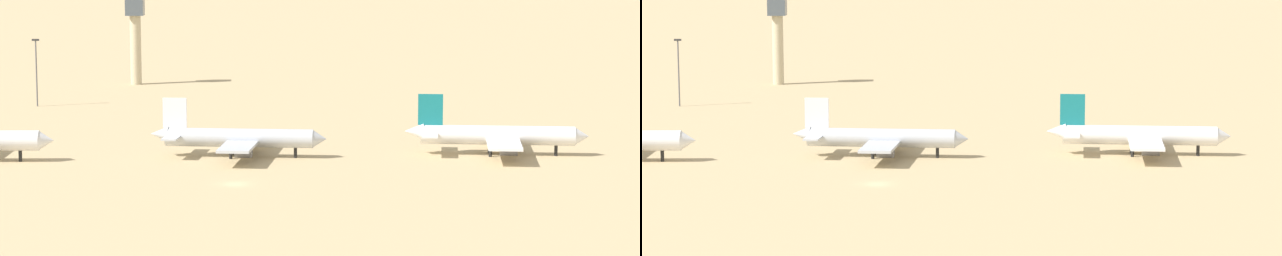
% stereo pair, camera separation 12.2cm
% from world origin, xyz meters
% --- Properties ---
extents(ground, '(4000.00, 4000.00, 0.00)m').
position_xyz_m(ground, '(0.00, 0.00, 0.00)').
color(ground, tan).
extents(parked_jet_white_4, '(34.70, 29.38, 11.46)m').
position_xyz_m(parked_jet_white_4, '(-0.81, 28.93, 3.76)').
color(parked_jet_white_4, silver).
rests_on(parked_jet_white_4, ground).
extents(parked_jet_teal_5, '(36.09, 30.54, 11.91)m').
position_xyz_m(parked_jet_teal_5, '(49.68, 30.38, 3.90)').
color(parked_jet_teal_5, white).
rests_on(parked_jet_teal_5, ground).
extents(control_tower, '(5.20, 5.20, 25.85)m').
position_xyz_m(control_tower, '(-35.99, 160.77, 15.60)').
color(control_tower, '#C6B793').
rests_on(control_tower, ground).
extents(light_pole_mid, '(1.80, 0.50, 17.14)m').
position_xyz_m(light_pole_mid, '(-55.04, 109.41, 9.80)').
color(light_pole_mid, '#59595E').
rests_on(light_pole_mid, ground).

